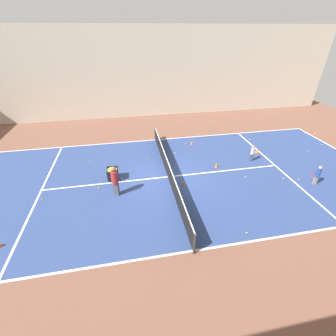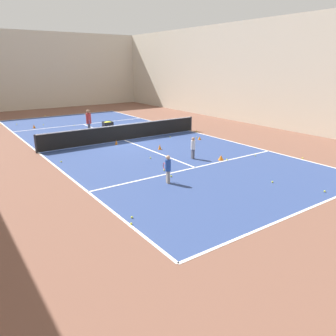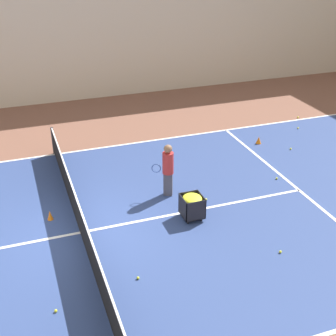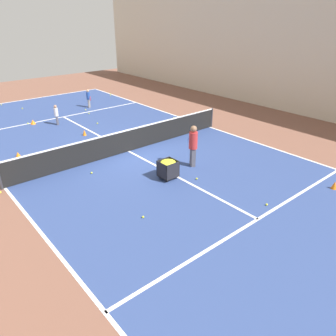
{
  "view_description": "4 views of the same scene",
  "coord_description": "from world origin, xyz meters",
  "px_view_note": "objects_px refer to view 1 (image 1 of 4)",
  "views": [
    {
      "loc": [
        -10.55,
        2.0,
        7.27
      ],
      "look_at": [
        0.0,
        0.0,
        0.6
      ],
      "focal_mm": 24.0,
      "sensor_mm": 36.0,
      "label": 1
    },
    {
      "loc": [
        -9.27,
        -17.79,
        4.57
      ],
      "look_at": [
        -2.19,
        -7.76,
        0.63
      ],
      "focal_mm": 35.0,
      "sensor_mm": 36.0,
      "label": 2
    },
    {
      "loc": [
        10.55,
        -1.27,
        7.27
      ],
      "look_at": [
        -1.11,
        2.88,
        0.92
      ],
      "focal_mm": 50.0,
      "sensor_mm": 36.0,
      "label": 3
    },
    {
      "loc": [
        7.26,
        11.3,
        5.58
      ],
      "look_at": [
        0.33,
        3.08,
        0.42
      ],
      "focal_mm": 35.0,
      "sensor_mm": 36.0,
      "label": 4
    }
  ],
  "objects_px": {
    "child_midcourt": "(253,152)",
    "ball_cart": "(112,172)",
    "training_cone_1": "(183,183)",
    "player_near_baseline": "(318,174)",
    "training_cone_0": "(192,143)",
    "tennis_net": "(168,169)",
    "coach_at_net": "(115,179)"
  },
  "relations": [
    {
      "from": "player_near_baseline",
      "to": "ball_cart",
      "type": "relative_size",
      "value": 1.59
    },
    {
      "from": "training_cone_1",
      "to": "player_near_baseline",
      "type": "bearing_deg",
      "value": -100.15
    },
    {
      "from": "child_midcourt",
      "to": "ball_cart",
      "type": "distance_m",
      "value": 8.72
    },
    {
      "from": "tennis_net",
      "to": "player_near_baseline",
      "type": "distance_m",
      "value": 8.05
    },
    {
      "from": "child_midcourt",
      "to": "ball_cart",
      "type": "height_order",
      "value": "child_midcourt"
    },
    {
      "from": "training_cone_0",
      "to": "coach_at_net",
      "type": "bearing_deg",
      "value": 132.82
    },
    {
      "from": "child_midcourt",
      "to": "training_cone_0",
      "type": "relative_size",
      "value": 5.21
    },
    {
      "from": "player_near_baseline",
      "to": "coach_at_net",
      "type": "distance_m",
      "value": 10.69
    },
    {
      "from": "training_cone_0",
      "to": "training_cone_1",
      "type": "xyz_separation_m",
      "value": [
        -4.84,
        1.86,
        0.03
      ]
    },
    {
      "from": "training_cone_0",
      "to": "training_cone_1",
      "type": "relative_size",
      "value": 0.79
    },
    {
      "from": "tennis_net",
      "to": "training_cone_0",
      "type": "xyz_separation_m",
      "value": [
        3.92,
        -2.55,
        -0.41
      ]
    },
    {
      "from": "ball_cart",
      "to": "training_cone_0",
      "type": "relative_size",
      "value": 3.44
    },
    {
      "from": "tennis_net",
      "to": "child_midcourt",
      "type": "height_order",
      "value": "child_midcourt"
    },
    {
      "from": "training_cone_1",
      "to": "ball_cart",
      "type": "bearing_deg",
      "value": 71.57
    },
    {
      "from": "tennis_net",
      "to": "coach_at_net",
      "type": "xyz_separation_m",
      "value": [
        -1.11,
        2.88,
        0.44
      ]
    },
    {
      "from": "tennis_net",
      "to": "ball_cart",
      "type": "bearing_deg",
      "value": 83.83
    },
    {
      "from": "training_cone_1",
      "to": "child_midcourt",
      "type": "bearing_deg",
      "value": -70.32
    },
    {
      "from": "coach_at_net",
      "to": "child_midcourt",
      "type": "relative_size",
      "value": 1.53
    },
    {
      "from": "tennis_net",
      "to": "training_cone_1",
      "type": "relative_size",
      "value": 39.98
    },
    {
      "from": "coach_at_net",
      "to": "ball_cart",
      "type": "relative_size",
      "value": 2.32
    },
    {
      "from": "child_midcourt",
      "to": "ball_cart",
      "type": "relative_size",
      "value": 1.52
    },
    {
      "from": "coach_at_net",
      "to": "training_cone_1",
      "type": "relative_size",
      "value": 6.28
    },
    {
      "from": "coach_at_net",
      "to": "training_cone_1",
      "type": "height_order",
      "value": "coach_at_net"
    },
    {
      "from": "tennis_net",
      "to": "child_midcourt",
      "type": "xyz_separation_m",
      "value": [
        0.85,
        -5.62,
        0.11
      ]
    },
    {
      "from": "player_near_baseline",
      "to": "training_cone_0",
      "type": "relative_size",
      "value": 5.48
    },
    {
      "from": "player_near_baseline",
      "to": "ball_cart",
      "type": "xyz_separation_m",
      "value": [
        2.52,
        10.83,
        -0.15
      ]
    },
    {
      "from": "training_cone_0",
      "to": "tennis_net",
      "type": "bearing_deg",
      "value": 146.97
    },
    {
      "from": "child_midcourt",
      "to": "training_cone_1",
      "type": "relative_size",
      "value": 4.1
    },
    {
      "from": "child_midcourt",
      "to": "ball_cart",
      "type": "bearing_deg",
      "value": 16.2
    },
    {
      "from": "tennis_net",
      "to": "training_cone_0",
      "type": "distance_m",
      "value": 4.69
    },
    {
      "from": "player_near_baseline",
      "to": "coach_at_net",
      "type": "relative_size",
      "value": 0.69
    },
    {
      "from": "tennis_net",
      "to": "coach_at_net",
      "type": "bearing_deg",
      "value": 111.09
    }
  ]
}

